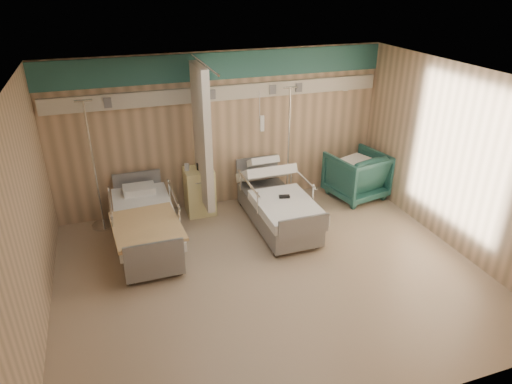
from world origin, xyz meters
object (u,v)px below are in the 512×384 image
(bed_left, at_px, (147,230))
(iv_stand_right, at_px, (287,177))
(visitor_armchair, at_px, (356,175))
(bedside_cabinet, at_px, (200,191))
(bed_right, at_px, (277,209))
(iv_stand_left, at_px, (100,203))

(bed_left, bearing_deg, iv_stand_right, 18.53)
(bed_left, distance_m, visitor_armchair, 4.09)
(bedside_cabinet, distance_m, iv_stand_right, 1.71)
(bed_right, height_order, visitor_armchair, visitor_armchair)
(bed_left, bearing_deg, visitor_armchair, 8.09)
(bed_right, height_order, bed_left, same)
(bed_right, bearing_deg, iv_stand_right, 58.69)
(bed_left, distance_m, iv_stand_right, 2.92)
(bedside_cabinet, bearing_deg, visitor_armchair, -6.17)
(bed_left, height_order, iv_stand_left, iv_stand_left)
(bed_right, xyz_separation_m, visitor_armchair, (1.85, 0.58, 0.14))
(iv_stand_right, bearing_deg, visitor_armchair, -15.23)
(bedside_cabinet, height_order, iv_stand_right, iv_stand_right)
(bedside_cabinet, bearing_deg, iv_stand_right, 0.87)
(bed_left, relative_size, bedside_cabinet, 2.54)
(visitor_armchair, bearing_deg, bedside_cabinet, -17.25)
(bed_right, relative_size, bedside_cabinet, 2.54)
(iv_stand_right, bearing_deg, bed_right, -121.31)
(bed_right, distance_m, iv_stand_right, 1.09)
(bed_left, distance_m, iv_stand_left, 1.16)
(iv_stand_right, bearing_deg, bed_left, -161.47)
(visitor_armchair, relative_size, iv_stand_left, 0.45)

